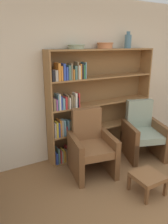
# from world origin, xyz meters

# --- Properties ---
(wall_back) EXTENTS (12.00, 0.06, 2.75)m
(wall_back) POSITION_xyz_m (0.00, 2.42, 1.38)
(wall_back) COLOR beige
(wall_back) RESTS_ON ground
(bookshelf) EXTENTS (2.06, 0.30, 1.92)m
(bookshelf) POSITION_xyz_m (-0.20, 2.24, 0.96)
(bookshelf) COLOR olive
(bookshelf) RESTS_ON ground
(bowl_cream) EXTENTS (0.28, 0.28, 0.07)m
(bowl_cream) POSITION_xyz_m (-0.51, 2.23, 1.96)
(bowl_cream) COLOR gray
(bowl_cream) RESTS_ON bookshelf
(bowl_olive) EXTENTS (0.28, 0.28, 0.10)m
(bowl_olive) POSITION_xyz_m (0.04, 2.23, 1.97)
(bowl_olive) COLOR #C67547
(bowl_olive) RESTS_ON bookshelf
(vase_tall) EXTENTS (0.12, 0.12, 0.29)m
(vase_tall) POSITION_xyz_m (0.54, 2.23, 2.04)
(vase_tall) COLOR slate
(vase_tall) RESTS_ON bookshelf
(armchair_leather) EXTENTS (0.76, 0.79, 1.01)m
(armchair_leather) POSITION_xyz_m (-0.54, 1.70, 0.43)
(armchair_leather) COLOR brown
(armchair_leather) RESTS_ON ground
(armchair_cushioned) EXTENTS (0.83, 0.85, 1.01)m
(armchair_cushioned) POSITION_xyz_m (0.57, 1.70, 0.43)
(armchair_cushioned) COLOR brown
(armchair_cushioned) RESTS_ON ground
(footstool) EXTENTS (0.39, 0.39, 0.29)m
(footstool) POSITION_xyz_m (-0.14, 0.85, 0.24)
(footstool) COLOR brown
(footstool) RESTS_ON ground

